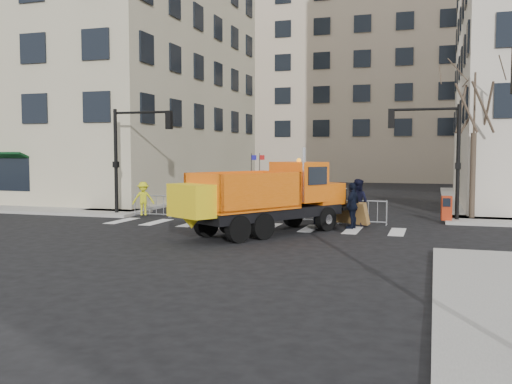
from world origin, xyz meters
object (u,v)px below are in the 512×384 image
(cop_a, at_px, (318,202))
(worker, at_px, (143,198))
(plow_truck, at_px, (265,196))
(cop_b, at_px, (357,202))
(newspaper_box, at_px, (446,208))
(cop_c, at_px, (352,206))

(cop_a, xyz_separation_m, worker, (-8.64, -0.20, -0.06))
(plow_truck, height_order, worker, plow_truck)
(cop_b, relative_size, newspaper_box, 1.87)
(cop_c, relative_size, newspaper_box, 1.77)
(plow_truck, relative_size, newspaper_box, 7.93)
(worker, bearing_deg, plow_truck, -55.84)
(plow_truck, bearing_deg, worker, 95.15)
(newspaper_box, bearing_deg, cop_b, -157.91)
(cop_b, bearing_deg, cop_a, 22.44)
(cop_b, relative_size, cop_c, 1.06)
(plow_truck, height_order, newspaper_box, plow_truck)
(cop_a, relative_size, cop_c, 1.05)
(cop_a, bearing_deg, cop_c, 140.30)
(plow_truck, xyz_separation_m, cop_c, (3.06, 2.71, -0.54))
(cop_c, xyz_separation_m, newspaper_box, (3.82, 3.04, -0.27))
(plow_truck, distance_m, cop_c, 4.13)
(cop_b, height_order, worker, cop_b)
(cop_a, distance_m, newspaper_box, 5.85)
(cop_c, distance_m, newspaper_box, 4.89)
(cop_a, bearing_deg, plow_truck, 61.25)
(worker, bearing_deg, cop_c, -34.37)
(cop_b, distance_m, cop_c, 1.02)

